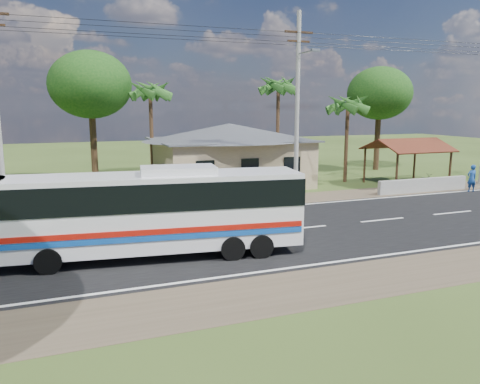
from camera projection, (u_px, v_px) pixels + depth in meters
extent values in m
plane|color=#304418|center=(302.00, 228.00, 21.69)|extent=(120.00, 120.00, 0.00)
cube|color=black|center=(302.00, 228.00, 21.69)|extent=(120.00, 10.00, 0.02)
cube|color=brown|center=(250.00, 202.00, 27.67)|extent=(120.00, 3.00, 0.01)
cube|color=brown|center=(394.00, 275.00, 15.71)|extent=(120.00, 3.00, 0.01)
cube|color=silver|center=(262.00, 208.00, 26.01)|extent=(120.00, 0.15, 0.01)
cube|color=silver|center=(362.00, 258.00, 17.36)|extent=(120.00, 0.15, 0.01)
cube|color=silver|center=(302.00, 228.00, 21.68)|extent=(120.00, 0.15, 0.01)
cube|color=tan|center=(229.00, 162.00, 33.71)|extent=(10.00, 8.00, 3.20)
cube|color=#4C4F54|center=(229.00, 140.00, 33.41)|extent=(10.60, 8.60, 0.10)
pyramid|color=#4C4F54|center=(229.00, 123.00, 33.21)|extent=(12.40, 10.00, 1.20)
cube|color=black|center=(205.00, 170.00, 28.95)|extent=(1.20, 0.08, 1.20)
cube|color=black|center=(250.00, 168.00, 29.99)|extent=(1.20, 0.08, 1.20)
cube|color=black|center=(292.00, 166.00, 31.04)|extent=(1.20, 0.08, 1.20)
cylinder|color=#342413|center=(397.00, 171.00, 31.34)|extent=(0.16, 0.16, 2.60)
cylinder|color=#342413|center=(365.00, 165.00, 34.65)|extent=(0.16, 0.16, 2.60)
cylinder|color=#342413|center=(450.00, 168.00, 32.94)|extent=(0.16, 0.16, 2.60)
cylinder|color=#342413|center=(415.00, 162.00, 36.25)|extent=(0.16, 0.16, 2.60)
cube|color=maroon|center=(419.00, 146.00, 32.50)|extent=(5.20, 2.28, 0.90)
cube|color=maroon|center=(398.00, 143.00, 34.52)|extent=(5.20, 2.28, 0.90)
cube|color=#342413|center=(408.00, 140.00, 33.45)|extent=(5.20, 0.12, 0.12)
cube|color=#9E9E99|center=(423.00, 185.00, 30.93)|extent=(7.00, 0.30, 0.90)
cylinder|color=#9E9E99|center=(297.00, 108.00, 27.72)|extent=(0.26, 0.26, 11.00)
cube|color=#342413|center=(299.00, 32.00, 26.95)|extent=(1.80, 0.12, 0.12)
cube|color=#342413|center=(299.00, 41.00, 27.04)|extent=(1.40, 0.10, 0.10)
cylinder|color=gray|center=(307.00, 52.00, 26.24)|extent=(0.08, 2.00, 0.08)
cube|color=gray|center=(316.00, 50.00, 25.32)|extent=(0.50, 0.18, 0.12)
cylinder|color=black|center=(161.00, 28.00, 24.20)|extent=(16.00, 0.02, 0.02)
cylinder|color=black|center=(404.00, 42.00, 29.59)|extent=(15.00, 0.02, 0.02)
cylinder|color=#47301E|center=(346.00, 142.00, 34.57)|extent=(0.28, 0.28, 6.00)
cylinder|color=#47301E|center=(278.00, 130.00, 37.36)|extent=(0.28, 0.28, 7.50)
cylinder|color=#47301E|center=(152.00, 135.00, 34.39)|extent=(0.28, 0.28, 7.00)
cylinder|color=#47301E|center=(94.00, 142.00, 34.93)|extent=(0.50, 0.50, 5.95)
ellipsoid|color=#113A0F|center=(90.00, 85.00, 34.18)|extent=(6.00, 6.00, 4.92)
cylinder|color=#47301E|center=(377.00, 138.00, 41.47)|extent=(0.50, 0.50, 5.60)
ellipsoid|color=#113A0F|center=(380.00, 93.00, 40.77)|extent=(5.60, 5.60, 4.59)
cube|color=silver|center=(155.00, 211.00, 17.30)|extent=(11.09, 3.66, 2.72)
cube|color=black|center=(154.00, 193.00, 17.18)|extent=(11.14, 3.72, 1.00)
cube|color=#9F1109|center=(157.00, 232.00, 16.29)|extent=(10.62, 1.42, 0.20)
cube|color=#0E439C|center=(157.00, 238.00, 16.33)|extent=(10.62, 1.42, 0.20)
cube|color=silver|center=(178.00, 170.00, 17.24)|extent=(2.89, 1.79, 0.27)
cylinder|color=black|center=(48.00, 261.00, 15.72)|extent=(0.94, 0.43, 0.91)
cylinder|color=black|center=(57.00, 244.00, 17.72)|extent=(0.94, 0.43, 0.91)
cylinder|color=black|center=(233.00, 248.00, 17.15)|extent=(0.94, 0.43, 0.91)
cylinder|color=black|center=(222.00, 233.00, 19.15)|extent=(0.94, 0.43, 0.91)
cylinder|color=black|center=(261.00, 246.00, 17.40)|extent=(0.94, 0.43, 0.91)
cylinder|color=black|center=(247.00, 232.00, 19.40)|extent=(0.94, 0.43, 0.91)
imported|color=black|center=(425.00, 180.00, 33.52)|extent=(1.56, 0.67, 0.80)
imported|color=#1A448F|center=(472.00, 178.00, 30.89)|extent=(0.72, 0.52, 1.81)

